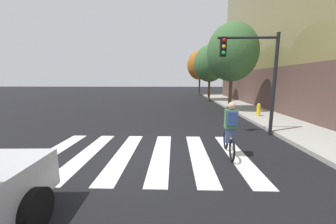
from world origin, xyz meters
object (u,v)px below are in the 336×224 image
object	(u,v)px
cyclist	(230,130)
traffic_light_near	(255,67)
fire_hydrant	(259,110)
street_tree_mid	(210,64)
street_tree_far	(200,65)
street_tree_near	(232,52)

from	to	relation	value
cyclist	traffic_light_near	bearing A→B (deg)	56.92
cyclist	fire_hydrant	xyz separation A→B (m)	(3.44, 6.10, -0.31)
cyclist	street_tree_mid	xyz separation A→B (m)	(2.06, 15.59, 3.17)
street_tree_mid	street_tree_far	xyz separation A→B (m)	(0.00, 8.23, 0.43)
street_tree_near	street_tree_mid	distance (m)	7.07
street_tree_mid	traffic_light_near	bearing A→B (deg)	-92.07
street_tree_near	street_tree_mid	world-z (taller)	street_tree_near
fire_hydrant	street_tree_far	bearing A→B (deg)	94.43
traffic_light_near	street_tree_near	bearing A→B (deg)	82.73
traffic_light_near	street_tree_near	world-z (taller)	street_tree_near
street_tree_mid	street_tree_far	world-z (taller)	street_tree_far
cyclist	traffic_light_near	world-z (taller)	traffic_light_near
traffic_light_near	street_tree_mid	size ratio (longest dim) A/B	0.71
fire_hydrant	street_tree_far	xyz separation A→B (m)	(-1.37, 17.72, 3.91)
street_tree_near	street_tree_mid	bearing A→B (deg)	92.44
cyclist	street_tree_near	world-z (taller)	street_tree_near
fire_hydrant	street_tree_mid	size ratio (longest dim) A/B	0.13
cyclist	street_tree_mid	size ratio (longest dim) A/B	0.29
cyclist	traffic_light_near	distance (m)	3.54
street_tree_near	street_tree_far	bearing A→B (deg)	91.12
street_tree_near	fire_hydrant	bearing A→B (deg)	-66.15
traffic_light_near	fire_hydrant	distance (m)	4.72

